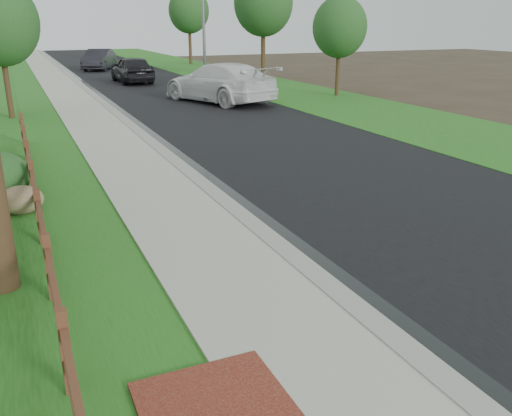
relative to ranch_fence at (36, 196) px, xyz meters
name	(u,v)px	position (x,y,z in m)	size (l,w,h in m)	color
ground	(357,341)	(3.60, -6.40, -0.62)	(120.00, 120.00, 0.00)	#32281B
road	(136,79)	(8.20, 28.60, -0.61)	(8.00, 90.00, 0.02)	black
curb	(76,81)	(4.00, 28.60, -0.56)	(0.40, 90.00, 0.12)	gray
wet_gutter	(81,82)	(4.35, 28.60, -0.60)	(0.50, 90.00, 0.00)	black
sidewalk	(56,82)	(2.70, 28.60, -0.57)	(2.20, 90.00, 0.10)	#ABA794
grass_strip	(26,84)	(0.80, 28.60, -0.59)	(1.60, 90.00, 0.06)	#1E5718
verge_far	(225,76)	(15.10, 28.60, -0.60)	(6.00, 90.00, 0.04)	#1E5718
ranch_fence	(36,196)	(0.00, 0.00, 0.00)	(0.12, 16.92, 1.10)	#492818
white_suv	(219,82)	(9.68, 15.26, 0.40)	(2.80, 6.88, 2.00)	white
dark_car_mid	(132,69)	(7.52, 26.46, 0.29)	(2.11, 5.24, 1.78)	black
dark_car_far	(99,59)	(7.04, 37.82, 0.27)	(1.83, 5.25, 1.73)	black
boulder	(21,200)	(-0.30, 0.82, -0.30)	(0.96, 0.72, 0.64)	brown
tree_near_right	(340,27)	(16.60, 14.91, 3.07)	(2.96, 2.96, 5.33)	#362A16
tree_mid_right	(263,3)	(16.60, 24.88, 4.57)	(4.12, 4.12, 7.46)	#362A16
tree_far_right	(189,11)	(16.16, 40.78, 4.31)	(3.82, 3.82, 7.04)	#362A16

